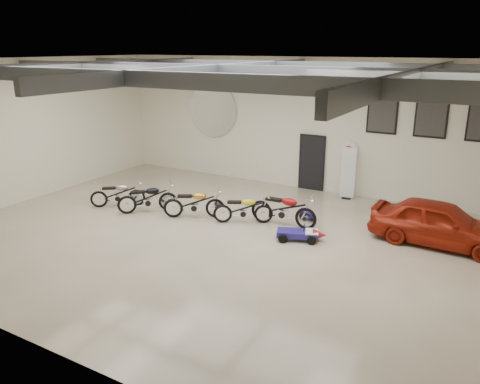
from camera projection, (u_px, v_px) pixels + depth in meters
The scene contains 18 objects.
floor at pixel (220, 239), 13.62m from camera, with size 16.00×12.00×0.01m, color #C2AD94.
ceiling at pixel (217, 61), 12.13m from camera, with size 16.00×12.00×0.01m, color gray.
back_wall at pixel (302, 125), 17.86m from camera, with size 16.00×0.02×5.00m, color silver.
left_wall at pixel (28, 130), 16.63m from camera, with size 0.02×12.00×5.00m, color silver.
ceiling_beams at pixel (217, 71), 12.20m from camera, with size 15.80×11.80×0.32m, color #5A5C61, non-canonical shape.
door at pixel (312, 163), 18.01m from camera, with size 0.92×0.08×2.10m, color black.
logo_plaque at pixel (213, 110), 19.61m from camera, with size 2.30×0.06×1.16m, color silver, non-canonical shape.
poster_left at pixel (382, 114), 16.24m from camera, with size 1.05×0.08×1.35m, color black, non-canonical shape.
poster_mid at pixel (431, 118), 15.49m from camera, with size 1.05×0.08×1.35m, color black, non-canonical shape.
oil_sign at pixel (349, 151), 17.16m from camera, with size 0.72×0.10×0.72m, color white, non-canonical shape.
banner_stand at pixel (348, 174), 16.93m from camera, with size 0.52×0.21×1.90m, color white, non-canonical shape.
motorcycle_silver at pixel (118, 194), 16.21m from camera, with size 1.83×0.57×0.95m, color silver, non-canonical shape.
motorcycle_black at pixel (147, 198), 15.67m from camera, with size 1.95×0.60×1.01m, color silver, non-canonical shape.
motorcycle_gold at pixel (194, 203), 15.17m from camera, with size 1.95×0.61×1.02m, color silver, non-canonical shape.
motorcycle_yellow at pixel (243, 208), 14.71m from camera, with size 1.85×0.57×0.96m, color silver, non-canonical shape.
motorcycle_red at pixel (283, 208), 14.49m from camera, with size 2.14×0.66×1.11m, color silver, non-canonical shape.
go_kart at pixel (302, 232), 13.43m from camera, with size 1.45×0.65×0.52m, color navy, non-canonical shape.
vintage_car at pixel (440, 223), 13.05m from camera, with size 3.75×1.51×1.28m, color maroon.
Camera 1 is at (6.71, -10.67, 5.35)m, focal length 35.00 mm.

